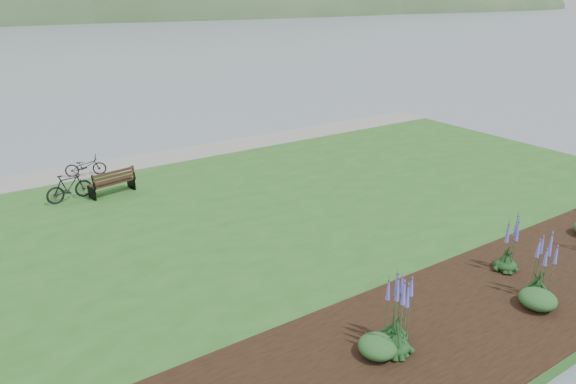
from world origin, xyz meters
The scene contains 14 objects.
ground centered at (0.00, 0.00, 0.00)m, with size 600.00×600.00×0.00m, color slate.
lawn centered at (0.00, -2.00, 0.20)m, with size 34.00×20.00×0.40m, color #24571E.
shoreline_path centered at (0.00, 6.90, 0.42)m, with size 34.00×2.20×0.03m, color gray.
garden_bed centered at (3.00, -9.80, 0.42)m, with size 24.00×4.40×0.04m, color black.
far_hillside centered at (20.00, 170.00, 0.00)m, with size 580.00×80.00×38.00m, color #365630, non-canonical shape.
park_bench centered at (-3.45, 3.35, 0.93)m, with size 1.82×1.02×1.07m.
bicycle_a centered at (-3.81, 6.24, 0.85)m, with size 1.70×0.59×0.89m, color black.
bicycle_b centered at (-5.01, 3.64, 0.93)m, with size 1.77×0.51×1.07m, color black.
echium_0 centered at (3.61, -10.24, 1.28)m, with size 0.62×0.62×1.98m.
echium_1 centered at (4.19, -8.92, 1.17)m, with size 0.62×0.62×1.84m.
echium_4 centered at (-0.79, -9.54, 1.35)m, with size 0.62×0.62×2.13m.
echium_5 centered at (-1.03, -9.83, 1.28)m, with size 0.62×0.62×2.22m.
shrub_0 centered at (-1.42, -9.67, 0.66)m, with size 0.87×0.87×0.44m, color #1E4C21.
shrub_1 centered at (3.19, -10.52, 0.67)m, with size 0.92×0.92×0.46m, color #1E4C21.
Camera 1 is at (-8.13, -16.27, 7.83)m, focal length 32.00 mm.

